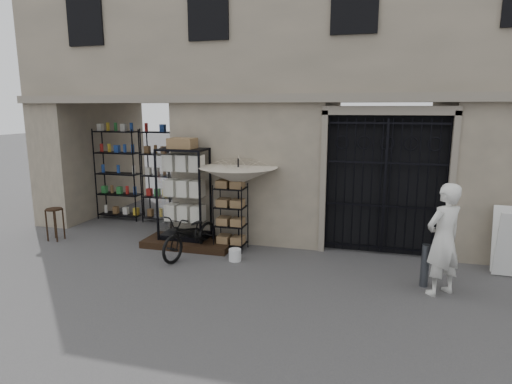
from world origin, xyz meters
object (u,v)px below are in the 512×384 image
(market_umbrella, at_px, (238,171))
(shopkeeper, at_px, (439,293))
(wire_rack, at_px, (231,218))
(white_bucket, at_px, (235,255))
(easel_sign, at_px, (512,243))
(steel_bollard, at_px, (425,266))
(display_cabinet, at_px, (184,199))
(bicycle, at_px, (192,255))
(wooden_stool, at_px, (55,223))

(market_umbrella, xyz_separation_m, shopkeeper, (3.93, -1.32, -1.73))
(shopkeeper, bearing_deg, wire_rack, -56.17)
(white_bucket, distance_m, easel_sign, 5.18)
(wire_rack, relative_size, easel_sign, 1.18)
(shopkeeper, xyz_separation_m, easel_sign, (1.35, 1.17, 0.64))
(white_bucket, xyz_separation_m, steel_bollard, (3.56, -0.34, 0.25))
(wire_rack, bearing_deg, shopkeeper, -27.20)
(white_bucket, relative_size, easel_sign, 0.20)
(display_cabinet, distance_m, white_bucket, 1.85)
(bicycle, distance_m, easel_sign, 6.16)
(white_bucket, bearing_deg, display_cabinet, 153.46)
(shopkeeper, bearing_deg, display_cabinet, -53.26)
(shopkeeper, bearing_deg, bicycle, -47.09)
(bicycle, xyz_separation_m, steel_bollard, (4.55, -0.40, 0.38))
(steel_bollard, bearing_deg, easel_sign, 30.46)
(market_umbrella, bearing_deg, wooden_stool, -173.08)
(white_bucket, height_order, wooden_stool, wooden_stool)
(wooden_stool, xyz_separation_m, steel_bollard, (8.04, -0.54, -0.02))
(display_cabinet, xyz_separation_m, wooden_stool, (-3.06, -0.51, -0.66))
(display_cabinet, xyz_separation_m, easel_sign, (6.54, -0.13, -0.42))
(bicycle, distance_m, steel_bollard, 4.58)
(wire_rack, bearing_deg, easel_sign, -11.03)
(white_bucket, xyz_separation_m, shopkeeper, (3.78, -0.59, -0.12))
(display_cabinet, height_order, shopkeeper, display_cabinet)
(market_umbrella, relative_size, wooden_stool, 3.15)
(display_cabinet, xyz_separation_m, shopkeeper, (5.20, -1.30, -1.06))
(bicycle, height_order, shopkeeper, bicycle)
(bicycle, distance_m, wooden_stool, 3.52)
(steel_bollard, xyz_separation_m, easel_sign, (1.56, 0.92, 0.26))
(steel_bollard, xyz_separation_m, shopkeeper, (0.22, -0.25, -0.38))
(market_umbrella, height_order, shopkeeper, market_umbrella)
(bicycle, distance_m, shopkeeper, 4.81)
(wire_rack, bearing_deg, white_bucket, -75.20)
(market_umbrella, bearing_deg, steel_bollard, -15.97)
(market_umbrella, xyz_separation_m, bicycle, (-0.83, -0.66, -1.73))
(shopkeeper, height_order, easel_sign, easel_sign)
(wire_rack, xyz_separation_m, bicycle, (-0.68, -0.59, -0.71))
(wire_rack, distance_m, easel_sign, 5.43)
(steel_bollard, bearing_deg, shopkeeper, -49.50)
(white_bucket, height_order, easel_sign, easel_sign)
(wire_rack, bearing_deg, market_umbrella, 14.56)
(market_umbrella, height_order, steel_bollard, market_umbrella)
(wooden_stool, xyz_separation_m, easel_sign, (9.60, 0.38, 0.24))
(wooden_stool, height_order, shopkeeper, wooden_stool)
(display_cabinet, relative_size, market_umbrella, 0.92)
(white_bucket, bearing_deg, wire_rack, 115.07)
(market_umbrella, relative_size, white_bucket, 9.49)
(display_cabinet, xyz_separation_m, market_umbrella, (1.27, 0.02, 0.67))
(display_cabinet, xyz_separation_m, steel_bollard, (4.98, -1.04, -0.69))
(bicycle, relative_size, steel_bollard, 2.30)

